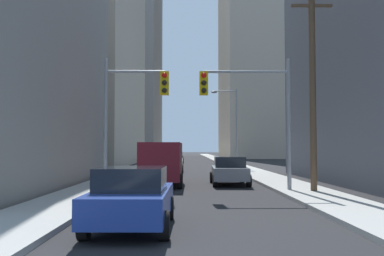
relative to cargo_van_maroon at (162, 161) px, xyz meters
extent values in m
cube|color=#9E9E99|center=(-2.97, 29.38, -1.21)|extent=(2.52, 160.00, 0.15)
cube|color=#9E9E99|center=(6.52, 29.38, -1.21)|extent=(2.52, 160.00, 0.15)
cube|color=maroon|center=(0.00, 0.00, 0.02)|extent=(2.07, 5.22, 1.90)
cube|color=black|center=(0.00, 2.60, 0.44)|extent=(1.76, 0.04, 0.60)
cylinder|color=black|center=(-0.96, 1.66, -0.93)|extent=(0.24, 0.72, 0.72)
cylinder|color=black|center=(0.96, 1.66, -0.93)|extent=(0.24, 0.72, 0.72)
cylinder|color=black|center=(-0.96, -1.67, -0.93)|extent=(0.24, 0.72, 0.72)
cylinder|color=black|center=(0.96, -1.67, -0.93)|extent=(0.24, 0.72, 0.72)
cube|color=navy|center=(-0.05, -12.14, -0.64)|extent=(1.87, 4.23, 0.65)
cube|color=black|center=(-0.05, -12.29, -0.04)|extent=(1.62, 1.93, 0.55)
cylinder|color=black|center=(-0.91, -10.79, -0.97)|extent=(0.22, 0.64, 0.64)
cylinder|color=black|center=(0.82, -10.79, -0.97)|extent=(0.22, 0.64, 0.64)
cylinder|color=black|center=(-0.91, -13.48, -0.97)|extent=(0.22, 0.64, 0.64)
cylinder|color=black|center=(0.82, -13.48, -0.97)|extent=(0.22, 0.64, 0.64)
cube|color=slate|center=(3.60, 0.51, -0.64)|extent=(1.93, 4.26, 0.65)
cube|color=black|center=(3.60, 0.36, -0.04)|extent=(1.64, 1.95, 0.55)
cylinder|color=black|center=(2.73, 1.86, -0.97)|extent=(0.22, 0.64, 0.64)
cylinder|color=black|center=(4.46, 1.86, -0.97)|extent=(0.22, 0.64, 0.64)
cylinder|color=black|center=(2.73, -0.83, -0.97)|extent=(0.22, 0.64, 0.64)
cylinder|color=black|center=(4.46, -0.83, -0.97)|extent=(0.22, 0.64, 0.64)
cube|color=#C6B793|center=(0.04, 12.60, -0.64)|extent=(1.91, 4.24, 0.65)
cube|color=black|center=(0.04, 12.45, -0.04)|extent=(1.63, 1.94, 0.55)
cylinder|color=black|center=(-0.82, 13.94, -0.97)|extent=(0.22, 0.64, 0.64)
cylinder|color=black|center=(0.91, 13.94, -0.97)|extent=(0.22, 0.64, 0.64)
cylinder|color=black|center=(-0.82, 11.26, -0.97)|extent=(0.22, 0.64, 0.64)
cylinder|color=black|center=(0.91, 11.26, -0.97)|extent=(0.22, 0.64, 0.64)
cube|color=#B7BABF|center=(-0.03, 19.40, -0.64)|extent=(1.88, 4.23, 0.65)
cube|color=black|center=(-0.03, 19.25, -0.04)|extent=(1.62, 1.93, 0.55)
cylinder|color=black|center=(-0.89, 20.75, -0.97)|extent=(0.22, 0.64, 0.64)
cylinder|color=black|center=(0.83, 20.75, -0.97)|extent=(0.22, 0.64, 0.64)
cylinder|color=black|center=(-0.89, 18.06, -0.97)|extent=(0.22, 0.64, 0.64)
cylinder|color=black|center=(0.83, 18.06, -0.97)|extent=(0.22, 0.64, 0.64)
cube|color=black|center=(-0.04, 33.48, -0.64)|extent=(1.89, 4.24, 0.65)
cube|color=black|center=(-0.04, 33.33, -0.04)|extent=(1.62, 1.93, 0.55)
cylinder|color=black|center=(-0.91, 34.82, -0.97)|extent=(0.22, 0.64, 0.64)
cylinder|color=black|center=(0.82, 34.82, -0.97)|extent=(0.22, 0.64, 0.64)
cylinder|color=black|center=(-0.91, 32.13, -0.97)|extent=(0.22, 0.64, 0.64)
cylinder|color=black|center=(0.82, 32.13, -0.97)|extent=(0.22, 0.64, 0.64)
cylinder|color=gray|center=(-2.31, -3.65, 1.71)|extent=(0.18, 0.18, 6.00)
cylinder|color=gray|center=(-1.00, -3.65, 4.11)|extent=(2.61, 0.12, 0.12)
cube|color=gold|center=(0.30, -3.65, 3.59)|extent=(0.38, 0.30, 1.05)
sphere|color=red|center=(0.30, -3.82, 3.93)|extent=(0.24, 0.24, 0.24)
sphere|color=black|center=(0.30, -3.82, 3.59)|extent=(0.24, 0.24, 0.24)
sphere|color=black|center=(0.30, -3.82, 3.25)|extent=(0.24, 0.24, 0.24)
cylinder|color=gray|center=(5.86, -3.65, 1.71)|extent=(0.18, 0.18, 6.00)
cylinder|color=gray|center=(3.96, -3.65, 4.11)|extent=(3.80, 0.12, 0.12)
cube|color=gold|center=(2.06, -3.65, 3.59)|extent=(0.38, 0.30, 1.05)
sphere|color=red|center=(2.06, -3.82, 3.93)|extent=(0.24, 0.24, 0.24)
sphere|color=black|center=(2.06, -3.82, 3.59)|extent=(0.24, 0.24, 0.24)
sphere|color=black|center=(2.06, -3.82, 3.25)|extent=(0.24, 0.24, 0.24)
cylinder|color=brown|center=(6.77, -4.25, 3.53)|extent=(0.28, 0.28, 9.62)
cube|color=brown|center=(6.77, -4.25, 6.94)|extent=(1.80, 0.12, 0.12)
cylinder|color=gray|center=(5.96, 17.29, 2.46)|extent=(0.16, 0.16, 7.50)
cylinder|color=gray|center=(4.91, 17.29, 6.01)|extent=(2.10, 0.10, 0.10)
ellipsoid|color=#4C4C51|center=(3.86, 17.29, 5.91)|extent=(0.56, 0.32, 0.20)
cube|color=#B7A893|center=(-13.62, 30.45, 13.33)|extent=(16.73, 28.11, 29.23)
cube|color=gray|center=(-12.11, 73.08, 28.91)|extent=(14.29, 28.59, 60.39)
cube|color=#B7A893|center=(20.04, 69.23, 26.04)|extent=(21.89, 28.52, 54.65)
camera|label=1|loc=(1.29, -22.90, 0.70)|focal=40.57mm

